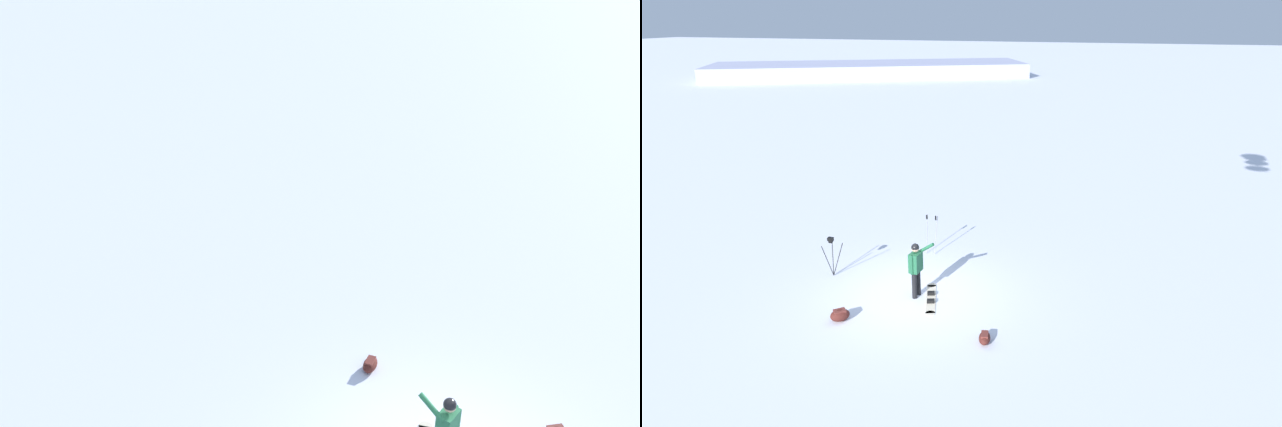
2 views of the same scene
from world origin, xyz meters
TOP-DOWN VIEW (x-y plane):
  - gear_bag_small at (1.65, 2.41)m, footprint 0.55×0.38m

SIDE VIEW (x-z plane):
  - gear_bag_small at x=1.65m, z-range 0.01..0.26m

